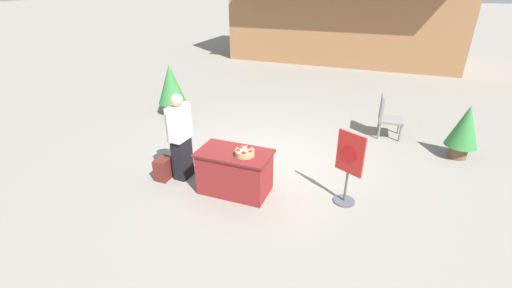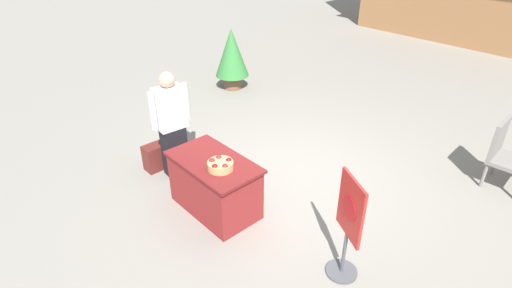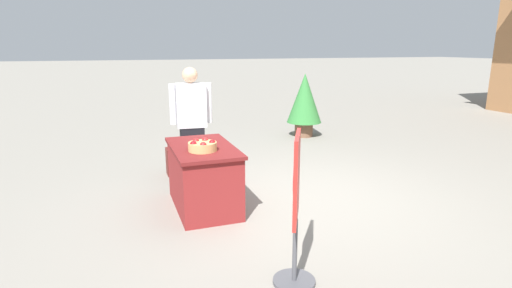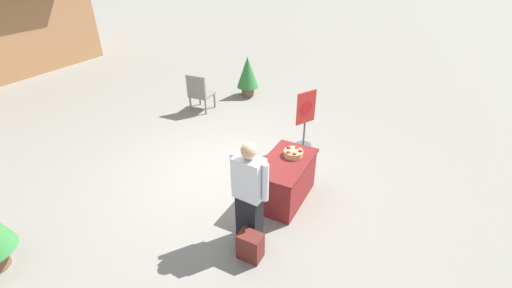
{
  "view_description": "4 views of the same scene",
  "coord_description": "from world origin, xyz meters",
  "px_view_note": "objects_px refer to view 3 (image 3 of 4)",
  "views": [
    {
      "loc": [
        1.99,
        -5.99,
        3.45
      ],
      "look_at": [
        -0.03,
        -0.73,
        0.72
      ],
      "focal_mm": 24.0,
      "sensor_mm": 36.0,
      "label": 1
    },
    {
      "loc": [
        3.37,
        -3.81,
        3.55
      ],
      "look_at": [
        0.05,
        -0.77,
        0.94
      ],
      "focal_mm": 28.0,
      "sensor_mm": 36.0,
      "label": 2
    },
    {
      "loc": [
        4.37,
        -2.24,
        1.94
      ],
      "look_at": [
        0.02,
        -0.68,
        0.81
      ],
      "focal_mm": 28.0,
      "sensor_mm": 36.0,
      "label": 3
    },
    {
      "loc": [
        -4.66,
        -3.04,
        3.86
      ],
      "look_at": [
        -0.06,
        -0.64,
        0.86
      ],
      "focal_mm": 24.0,
      "sensor_mm": 36.0,
      "label": 4
    }
  ],
  "objects_px": {
    "backpack": "(178,161)",
    "poster_board": "(296,209)",
    "display_table": "(203,177)",
    "potted_plant_near_left": "(305,101)",
    "person_visitor": "(192,124)",
    "apple_basket": "(202,146)"
  },
  "relations": [
    {
      "from": "apple_basket",
      "to": "potted_plant_near_left",
      "type": "bearing_deg",
      "value": 138.88
    },
    {
      "from": "display_table",
      "to": "person_visitor",
      "type": "bearing_deg",
      "value": 175.65
    },
    {
      "from": "person_visitor",
      "to": "potted_plant_near_left",
      "type": "bearing_deg",
      "value": 130.72
    },
    {
      "from": "person_visitor",
      "to": "poster_board",
      "type": "relative_size",
      "value": 1.29
    },
    {
      "from": "person_visitor",
      "to": "backpack",
      "type": "xyz_separation_m",
      "value": [
        -0.32,
        -0.18,
        -0.64
      ]
    },
    {
      "from": "apple_basket",
      "to": "potted_plant_near_left",
      "type": "height_order",
      "value": "potted_plant_near_left"
    },
    {
      "from": "backpack",
      "to": "poster_board",
      "type": "relative_size",
      "value": 0.33
    },
    {
      "from": "apple_basket",
      "to": "backpack",
      "type": "xyz_separation_m",
      "value": [
        -1.65,
        -0.05,
        -0.63
      ]
    },
    {
      "from": "backpack",
      "to": "potted_plant_near_left",
      "type": "height_order",
      "value": "potted_plant_near_left"
    },
    {
      "from": "display_table",
      "to": "poster_board",
      "type": "xyz_separation_m",
      "value": [
        1.88,
        0.35,
        0.28
      ]
    },
    {
      "from": "potted_plant_near_left",
      "to": "backpack",
      "type": "bearing_deg",
      "value": -59.52
    },
    {
      "from": "apple_basket",
      "to": "backpack",
      "type": "relative_size",
      "value": 0.78
    },
    {
      "from": "apple_basket",
      "to": "poster_board",
      "type": "bearing_deg",
      "value": 13.41
    },
    {
      "from": "display_table",
      "to": "person_visitor",
      "type": "relative_size",
      "value": 0.77
    },
    {
      "from": "display_table",
      "to": "poster_board",
      "type": "height_order",
      "value": "poster_board"
    },
    {
      "from": "person_visitor",
      "to": "potted_plant_near_left",
      "type": "distance_m",
      "value": 3.58
    },
    {
      "from": "backpack",
      "to": "poster_board",
      "type": "height_order",
      "value": "poster_board"
    },
    {
      "from": "person_visitor",
      "to": "backpack",
      "type": "height_order",
      "value": "person_visitor"
    },
    {
      "from": "poster_board",
      "to": "apple_basket",
      "type": "bearing_deg",
      "value": -48.6
    },
    {
      "from": "display_table",
      "to": "apple_basket",
      "type": "distance_m",
      "value": 0.49
    },
    {
      "from": "potted_plant_near_left",
      "to": "person_visitor",
      "type": "bearing_deg",
      "value": -53.63
    },
    {
      "from": "display_table",
      "to": "apple_basket",
      "type": "height_order",
      "value": "apple_basket"
    }
  ]
}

